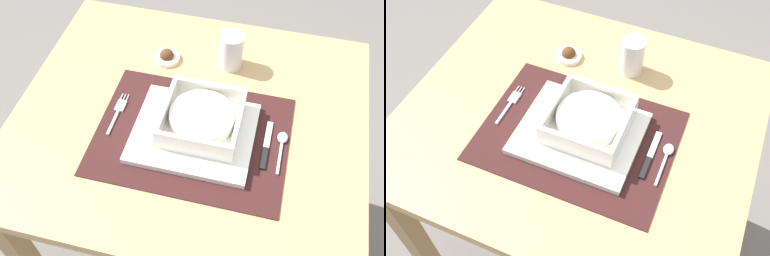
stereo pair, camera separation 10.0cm
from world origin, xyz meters
TOP-DOWN VIEW (x-y plane):
  - ground_plane at (0.00, 0.00)m, footprint 6.00×6.00m
  - dining_table at (0.00, 0.00)m, footprint 0.84×0.75m
  - placemat at (0.02, -0.06)m, footprint 0.44×0.34m
  - serving_plate at (0.03, -0.06)m, footprint 0.28×0.23m
  - porridge_bowl at (0.04, -0.04)m, footprint 0.18×0.18m
  - fork at (-0.17, -0.03)m, footprint 0.02×0.13m
  - spoon at (0.23, -0.03)m, footprint 0.02×0.12m
  - butter_knife at (0.19, -0.05)m, footprint 0.01×0.14m
  - drinking_glass at (0.06, 0.20)m, footprint 0.06×0.06m
  - condiment_saucer at (-0.11, 0.18)m, footprint 0.07×0.07m

SIDE VIEW (x-z plane):
  - ground_plane at x=0.00m, z-range 0.00..0.00m
  - dining_table at x=0.00m, z-range 0.25..0.97m
  - placemat at x=0.02m, z-range 0.72..0.72m
  - fork at x=-0.17m, z-range 0.72..0.73m
  - butter_knife at x=0.19m, z-range 0.72..0.73m
  - spoon at x=0.23m, z-range 0.72..0.74m
  - condiment_saucer at x=-0.11m, z-range 0.71..0.75m
  - serving_plate at x=0.03m, z-range 0.72..0.74m
  - porridge_bowl at x=0.04m, z-range 0.74..0.79m
  - drinking_glass at x=0.06m, z-range 0.72..0.81m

